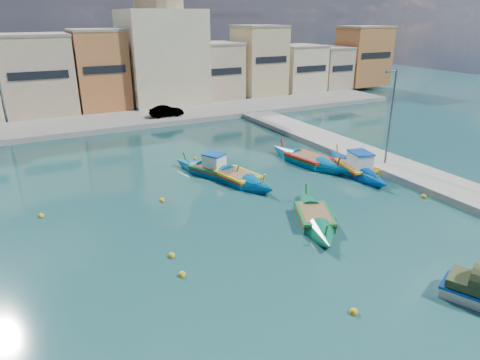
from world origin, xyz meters
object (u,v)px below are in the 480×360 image
object	(u,v)px
luzzu_blue_cabin	(211,170)
luzzu_cyan_mid	(308,161)
church_block	(161,43)
quay_street_lamp	(390,117)
luzzu_green	(238,179)
luzzu_blue_south	(315,218)
luzzu_turquoise_cabin	(356,168)

from	to	relation	value
luzzu_blue_cabin	luzzu_cyan_mid	xyz separation A→B (m)	(8.36, -1.61, -0.04)
church_block	quay_street_lamp	world-z (taller)	church_block
luzzu_green	luzzu_blue_south	size ratio (longest dim) A/B	1.00
luzzu_cyan_mid	quay_street_lamp	bearing A→B (deg)	-39.11
luzzu_cyan_mid	luzzu_green	distance (m)	7.34
luzzu_cyan_mid	luzzu_green	xyz separation A→B (m)	(-7.27, -0.98, -0.01)
quay_street_lamp	luzzu_blue_south	size ratio (longest dim) A/B	0.97
luzzu_cyan_mid	church_block	bearing A→B (deg)	94.99
luzzu_blue_south	luzzu_green	bearing A→B (deg)	97.23
church_block	luzzu_cyan_mid	world-z (taller)	church_block
luzzu_cyan_mid	luzzu_blue_south	bearing A→B (deg)	-124.25
luzzu_turquoise_cabin	luzzu_blue_cabin	bearing A→B (deg)	153.55
quay_street_lamp	luzzu_blue_south	xyz separation A→B (m)	(-11.06, -5.24, -4.09)
luzzu_turquoise_cabin	luzzu_blue_south	world-z (taller)	luzzu_turquoise_cabin
luzzu_blue_cabin	luzzu_cyan_mid	world-z (taller)	luzzu_blue_cabin
luzzu_blue_south	luzzu_turquoise_cabin	bearing A→B (deg)	33.83
luzzu_blue_cabin	luzzu_blue_south	distance (m)	10.98
luzzu_blue_cabin	luzzu_green	bearing A→B (deg)	-67.28
luzzu_green	luzzu_blue_south	xyz separation A→B (m)	(1.04, -8.18, -0.02)
quay_street_lamp	luzzu_cyan_mid	distance (m)	7.42
quay_street_lamp	luzzu_blue_cabin	xyz separation A→B (m)	(-13.18, 5.53, -4.01)
luzzu_blue_south	luzzu_blue_cabin	bearing A→B (deg)	101.15
luzzu_turquoise_cabin	luzzu_green	distance (m)	9.71
church_block	quay_street_lamp	size ratio (longest dim) A/B	2.39
quay_street_lamp	luzzu_turquoise_cabin	bearing A→B (deg)	173.00
luzzu_blue_cabin	luzzu_green	world-z (taller)	luzzu_blue_cabin
quay_street_lamp	luzzu_blue_cabin	size ratio (longest dim) A/B	1.07
quay_street_lamp	luzzu_cyan_mid	size ratio (longest dim) A/B	0.86
luzzu_green	church_block	bearing A→B (deg)	81.49
luzzu_green	luzzu_blue_south	bearing A→B (deg)	-82.77
quay_street_lamp	luzzu_blue_cabin	distance (m)	14.84
luzzu_blue_cabin	luzzu_blue_south	size ratio (longest dim) A/B	0.91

